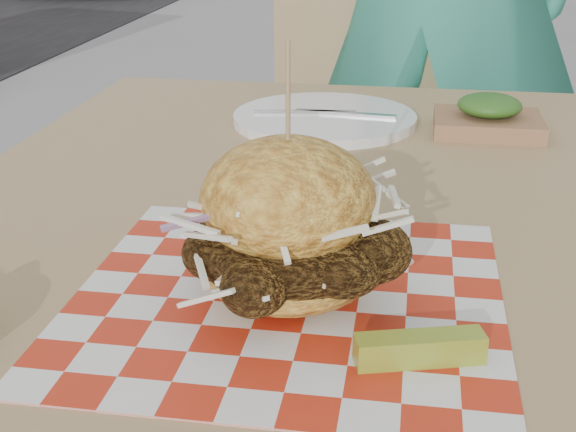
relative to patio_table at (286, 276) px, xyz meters
name	(u,v)px	position (x,y,z in m)	size (l,w,h in m)	color
patio_table	(286,276)	(0.00, 0.00, 0.00)	(0.80, 1.20, 0.75)	tan
patio_chair	(354,127)	(-0.01, 1.02, -0.12)	(0.46, 0.47, 0.95)	tan
paper_liner	(288,296)	(0.03, -0.19, 0.08)	(0.36, 0.36, 0.00)	red
sandwich	(288,231)	(0.03, -0.19, 0.14)	(0.19, 0.19, 0.22)	gold
pickle_spear	(420,349)	(0.14, -0.28, 0.09)	(0.10, 0.02, 0.02)	#97A630
place_setting	(325,118)	(0.00, 0.35, 0.09)	(0.27, 0.27, 0.02)	white
kraft_tray	(488,117)	(0.23, 0.34, 0.10)	(0.15, 0.12, 0.06)	#8E6240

